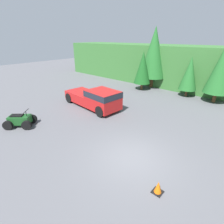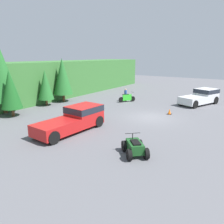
% 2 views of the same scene
% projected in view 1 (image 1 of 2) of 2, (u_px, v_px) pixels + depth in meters
% --- Properties ---
extents(ground_plane, '(80.00, 80.00, 0.00)m').
position_uv_depth(ground_plane, '(132.00, 158.00, 9.12)').
color(ground_plane, '#5B5B60').
extents(hillside_backdrop, '(44.00, 6.00, 4.85)m').
position_uv_depth(hillside_backdrop, '(219.00, 70.00, 19.06)').
color(hillside_backdrop, '#387033').
rests_on(hillside_backdrop, ground_plane).
extents(tree_left, '(1.91, 1.91, 4.35)m').
position_uv_depth(tree_left, '(143.00, 68.00, 19.91)').
color(tree_left, brown).
rests_on(tree_left, ground_plane).
extents(tree_mid_left, '(3.06, 3.06, 6.95)m').
position_uv_depth(tree_mid_left, '(154.00, 53.00, 20.30)').
color(tree_mid_left, brown).
rests_on(tree_mid_left, ground_plane).
extents(tree_mid_right, '(1.78, 1.78, 4.05)m').
position_uv_depth(tree_mid_right, '(189.00, 74.00, 17.63)').
color(tree_mid_right, brown).
rests_on(tree_mid_right, ground_plane).
extents(tree_right, '(2.34, 2.34, 5.32)m').
position_uv_depth(tree_right, '(221.00, 69.00, 15.64)').
color(tree_right, brown).
rests_on(tree_right, ground_plane).
extents(pickup_truck_red, '(5.86, 2.53, 1.77)m').
position_uv_depth(pickup_truck_red, '(96.00, 98.00, 15.12)').
color(pickup_truck_red, red).
rests_on(pickup_truck_red, ground_plane).
extents(quad_atv, '(2.21, 2.18, 1.16)m').
position_uv_depth(quad_atv, '(20.00, 120.00, 12.18)').
color(quad_atv, black).
rests_on(quad_atv, ground_plane).
extents(traffic_cone, '(0.42, 0.42, 0.55)m').
position_uv_depth(traffic_cone, '(158.00, 188.00, 7.02)').
color(traffic_cone, black).
rests_on(traffic_cone, ground_plane).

